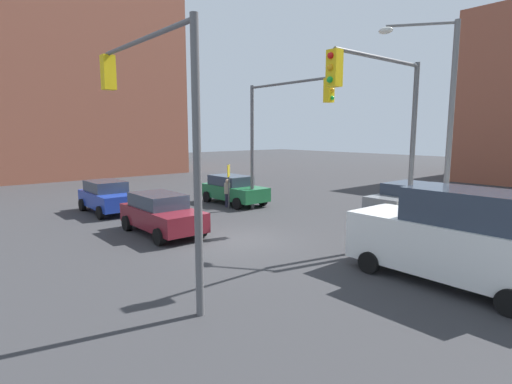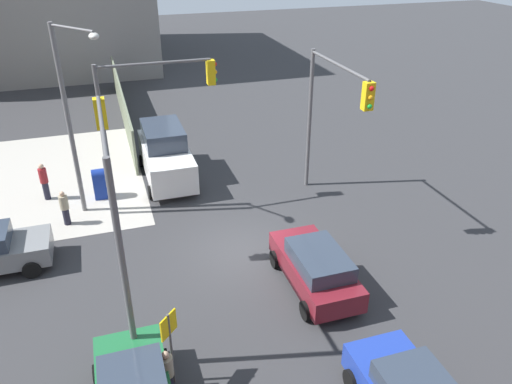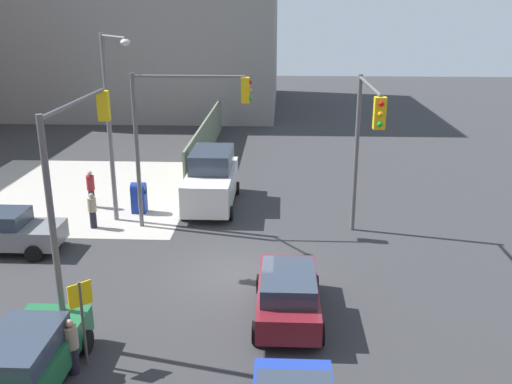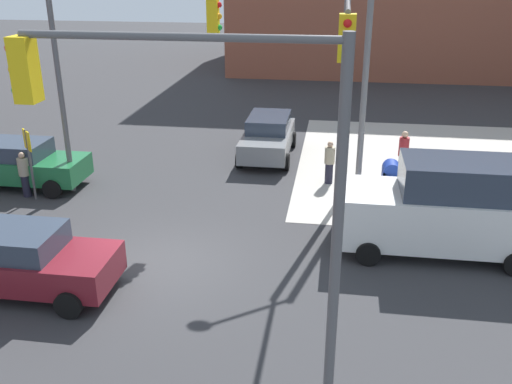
# 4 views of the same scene
# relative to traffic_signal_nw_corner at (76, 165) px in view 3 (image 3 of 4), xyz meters

# --- Properties ---
(ground_plane) EXTENTS (120.00, 120.00, 0.00)m
(ground_plane) POSITION_rel_traffic_signal_nw_corner_xyz_m (2.42, -4.50, -4.63)
(ground_plane) COLOR #333335
(sidewalk_corner) EXTENTS (12.00, 12.00, 0.01)m
(sidewalk_corner) POSITION_rel_traffic_signal_nw_corner_xyz_m (11.42, 4.50, -4.62)
(sidewalk_corner) COLOR #ADA89E
(sidewalk_corner) RESTS_ON ground
(construction_fence) EXTENTS (16.66, 0.12, 2.40)m
(construction_fence) POSITION_rel_traffic_signal_nw_corner_xyz_m (18.75, -1.30, -3.43)
(construction_fence) COLOR slate
(construction_fence) RESTS_ON ground
(building_loft_east) EXTENTS (20.00, 24.00, 15.92)m
(building_loft_east) POSITION_rel_traffic_signal_nw_corner_xyz_m (38.42, 6.70, 3.33)
(building_loft_east) COLOR gray
(building_loft_east) RESTS_ON ground
(traffic_signal_nw_corner) EXTENTS (5.46, 0.36, 6.50)m
(traffic_signal_nw_corner) POSITION_rel_traffic_signal_nw_corner_xyz_m (0.00, 0.00, 0.00)
(traffic_signal_nw_corner) COLOR #59595B
(traffic_signal_nw_corner) RESTS_ON ground
(traffic_signal_se_corner) EXTENTS (5.21, 0.36, 6.50)m
(traffic_signal_se_corner) POSITION_rel_traffic_signal_nw_corner_xyz_m (4.95, -9.00, -0.02)
(traffic_signal_se_corner) COLOR #59595B
(traffic_signal_se_corner) RESTS_ON ground
(traffic_signal_ne_corner) EXTENTS (0.36, 4.86, 6.50)m
(traffic_signal_ne_corner) POSITION_rel_traffic_signal_nw_corner_xyz_m (6.92, -1.83, -0.04)
(traffic_signal_ne_corner) COLOR #59595B
(traffic_signal_ne_corner) RESTS_ON ground
(street_lamp_corner) EXTENTS (2.29, 1.74, 8.00)m
(street_lamp_corner) POSITION_rel_traffic_signal_nw_corner_xyz_m (7.33, 1.08, 0.07)
(street_lamp_corner) COLOR slate
(street_lamp_corner) RESTS_ON ground
(warning_sign_two_way) EXTENTS (0.48, 0.48, 2.40)m
(warning_sign_two_way) POSITION_rel_traffic_signal_nw_corner_xyz_m (-2.98, -0.90, -2.99)
(warning_sign_two_way) COLOR #4C4C4C
(warning_sign_two_way) RESTS_ON ground
(mailbox_blue) EXTENTS (0.56, 0.64, 1.43)m
(mailbox_blue) POSITION_rel_traffic_signal_nw_corner_xyz_m (8.62, 0.50, -3.87)
(mailbox_blue) COLOR navy
(mailbox_blue) RESTS_ON ground
(sedan_gray) EXTENTS (2.02, 4.32, 1.62)m
(sedan_gray) POSITION_rel_traffic_signal_nw_corner_xyz_m (4.09, 4.69, -3.79)
(sedan_gray) COLOR slate
(sedan_gray) RESTS_ON ground
(hatchback_green) EXTENTS (4.34, 2.02, 1.62)m
(hatchback_green) POSITION_rel_traffic_signal_nw_corner_xyz_m (-4.01, 0.18, -3.79)
(hatchback_green) COLOR #1E6638
(hatchback_green) RESTS_ON ground
(coupe_maroon) EXTENTS (4.30, 2.02, 1.62)m
(coupe_maroon) POSITION_rel_traffic_signal_nw_corner_xyz_m (-0.39, -6.22, -3.79)
(coupe_maroon) COLOR maroon
(coupe_maroon) RESTS_ON ground
(van_white_delivery) EXTENTS (5.40, 2.32, 2.62)m
(van_white_delivery) POSITION_rel_traffic_signal_nw_corner_xyz_m (9.74, -2.70, -3.35)
(van_white_delivery) COLOR white
(van_white_delivery) RESTS_ON ground
(pedestrian_crossing) EXTENTS (0.36, 0.36, 1.77)m
(pedestrian_crossing) POSITION_rel_traffic_signal_nw_corner_xyz_m (9.22, 2.90, -3.70)
(pedestrian_crossing) COLOR maroon
(pedestrian_crossing) RESTS_ON ground
(pedestrian_waiting) EXTENTS (0.36, 0.36, 1.55)m
(pedestrian_waiting) POSITION_rel_traffic_signal_nw_corner_xyz_m (6.62, 2.00, -3.83)
(pedestrian_waiting) COLOR #9E937A
(pedestrian_waiting) RESTS_ON ground
(pedestrian_walking_north) EXTENTS (0.36, 0.36, 1.56)m
(pedestrian_walking_north) POSITION_rel_traffic_signal_nw_corner_xyz_m (-3.38, -0.70, -3.83)
(pedestrian_walking_north) COLOR #9E937A
(pedestrian_walking_north) RESTS_ON ground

